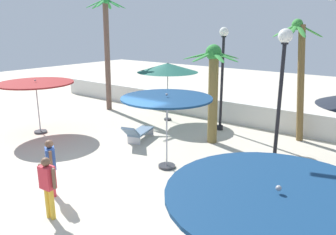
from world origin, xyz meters
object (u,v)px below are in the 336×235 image
at_px(lounge_chair_0, 274,182).
at_px(patio_umbrella_3, 36,85).
at_px(lamp_post_1, 223,66).
at_px(patio_umbrella_4, 167,102).
at_px(patio_umbrella_0, 277,201).
at_px(palm_tree_2, 213,82).
at_px(palm_tree_1, 299,65).
at_px(palm_tree_0, 107,43).
at_px(lounge_chair_1, 138,132).
at_px(guest_3, 51,163).
at_px(guest_2, 48,182).
at_px(patio_umbrella_1, 168,68).
at_px(lamp_post_2, 282,77).

bearing_deg(lounge_chair_0, patio_umbrella_3, -175.66).
bearing_deg(lamp_post_1, patio_umbrella_4, -82.19).
distance_m(patio_umbrella_0, palm_tree_2, 8.68).
xyz_separation_m(palm_tree_1, lounge_chair_0, (1.14, -5.17, -2.68)).
bearing_deg(lamp_post_1, palm_tree_0, -176.56).
distance_m(patio_umbrella_3, palm_tree_0, 5.13).
height_order(palm_tree_1, lounge_chair_1, palm_tree_1).
bearing_deg(patio_umbrella_4, lounge_chair_0, 5.34).
relative_size(lamp_post_1, guest_3, 2.80).
bearing_deg(patio_umbrella_4, guest_3, -111.14).
xyz_separation_m(palm_tree_1, palm_tree_2, (-2.48, -2.40, -0.60)).
bearing_deg(lamp_post_1, guest_3, -94.62).
bearing_deg(lounge_chair_1, guest_2, -68.60).
bearing_deg(patio_umbrella_1, lamp_post_1, 3.22).
bearing_deg(guest_2, lamp_post_2, 62.63).
relative_size(palm_tree_2, lamp_post_1, 0.86).
relative_size(patio_umbrella_1, palm_tree_2, 0.76).
relative_size(palm_tree_2, lounge_chair_1, 1.98).
height_order(patio_umbrella_0, palm_tree_0, palm_tree_0).
relative_size(lounge_chair_1, guest_2, 1.24).
relative_size(patio_umbrella_1, lounge_chair_1, 1.51).
height_order(palm_tree_0, guest_3, palm_tree_0).
bearing_deg(patio_umbrella_3, palm_tree_1, 33.23).
height_order(lamp_post_1, lounge_chair_1, lamp_post_1).
distance_m(patio_umbrella_1, patio_umbrella_4, 5.83).
xyz_separation_m(palm_tree_0, lounge_chair_1, (4.95, -3.01, -3.31)).
distance_m(patio_umbrella_4, lamp_post_2, 3.63).
bearing_deg(patio_umbrella_3, patio_umbrella_0, -16.59).
xyz_separation_m(patio_umbrella_1, lounge_chair_0, (7.02, -4.29, -2.23)).
relative_size(patio_umbrella_1, patio_umbrella_4, 1.02).
xyz_separation_m(patio_umbrella_1, patio_umbrella_4, (3.53, -4.62, -0.38)).
xyz_separation_m(palm_tree_2, lounge_chair_0, (3.62, -2.77, -2.08)).
relative_size(lounge_chair_1, guest_3, 1.22).
height_order(palm_tree_2, lounge_chair_0, palm_tree_2).
bearing_deg(lounge_chair_0, palm_tree_2, 142.53).
height_order(patio_umbrella_3, lounge_chair_1, patio_umbrella_3).
relative_size(palm_tree_1, palm_tree_2, 1.24).
distance_m(patio_umbrella_0, lamp_post_2, 6.45).
relative_size(palm_tree_2, lamp_post_2, 0.87).
relative_size(palm_tree_2, guest_2, 2.46).
xyz_separation_m(palm_tree_1, lamp_post_1, (-3.01, -0.72, -0.20)).
relative_size(patio_umbrella_0, guest_3, 1.91).
height_order(patio_umbrella_4, palm_tree_2, palm_tree_2).
xyz_separation_m(palm_tree_2, lamp_post_1, (-0.53, 1.68, 0.40)).
distance_m(patio_umbrella_4, palm_tree_2, 3.11).
xyz_separation_m(palm_tree_0, lamp_post_2, (10.32, -2.27, -0.66)).
bearing_deg(lamp_post_2, lamp_post_1, 142.57).
bearing_deg(lamp_post_2, patio_umbrella_3, -165.05).
bearing_deg(palm_tree_1, lamp_post_1, -166.62).
bearing_deg(patio_umbrella_3, patio_umbrella_1, 57.82).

